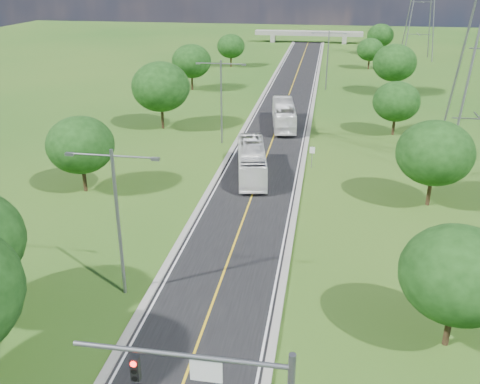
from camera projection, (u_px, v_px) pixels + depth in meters
name	position (u px, v px, depth m)	size (l,w,h in m)	color
ground	(282.00, 114.00, 78.17)	(260.00, 260.00, 0.00)	#1F5016
road	(285.00, 104.00, 83.61)	(8.00, 150.00, 0.06)	black
curb_left	(259.00, 103.00, 84.22)	(0.50, 150.00, 0.22)	gray
curb_right	(313.00, 105.00, 82.94)	(0.50, 150.00, 0.22)	gray
speed_limit_sign	(312.00, 154.00, 56.77)	(0.55, 0.09, 2.40)	slate
overpass	(309.00, 34.00, 149.89)	(30.00, 3.00, 3.20)	gray
streetlight_near_left	(117.00, 211.00, 33.16)	(5.90, 0.25, 10.00)	slate
streetlight_mid_left	(221.00, 95.00, 63.13)	(5.90, 0.25, 10.00)	slate
streetlight_far_right	(328.00, 55.00, 91.29)	(5.90, 0.25, 10.00)	slate
tree_lb	(80.00, 145.00, 49.71)	(6.30, 6.30, 7.33)	black
tree_lc	(161.00, 87.00, 69.17)	(7.56, 7.56, 8.79)	black
tree_ld	(191.00, 61.00, 91.52)	(6.72, 6.72, 7.82)	black
tree_le	(231.00, 46.00, 113.18)	(5.88, 5.88, 6.84)	black
tree_ra	(458.00, 274.00, 28.83)	(6.30, 6.30, 7.33)	black
tree_rb	(435.00, 153.00, 46.58)	(6.72, 6.72, 7.82)	black
tree_rc	(396.00, 101.00, 66.95)	(5.88, 5.88, 6.84)	black
tree_rd	(395.00, 63.00, 88.08)	(7.14, 7.14, 8.30)	black
tree_re	(370.00, 49.00, 110.74)	(5.46, 5.46, 6.35)	black
tree_rf	(380.00, 35.00, 128.14)	(6.30, 6.30, 7.33)	black
bus_outbound	(284.00, 115.00, 71.36)	(2.72, 11.63, 3.24)	white
bus_inbound	(252.00, 161.00, 54.52)	(2.65, 11.34, 3.16)	white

